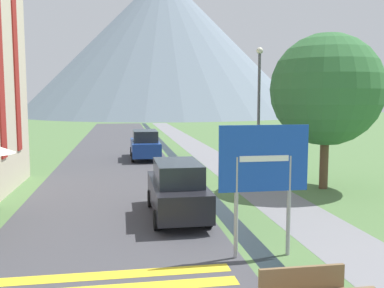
{
  "coord_description": "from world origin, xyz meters",
  "views": [
    {
      "loc": [
        -2.14,
        -5.15,
        3.83
      ],
      "look_at": [
        0.38,
        10.0,
        2.17
      ],
      "focal_mm": 40.0,
      "sensor_mm": 36.0,
      "label": 1
    }
  ],
  "objects_px": {
    "road_sign": "(264,169)",
    "parked_car_far": "(145,145)",
    "parked_car_near": "(177,189)",
    "streetlamp": "(259,107)",
    "tree_by_path": "(326,90)"
  },
  "relations": [
    {
      "from": "road_sign",
      "to": "parked_car_far",
      "type": "height_order",
      "value": "road_sign"
    },
    {
      "from": "parked_car_near",
      "to": "road_sign",
      "type": "bearing_deg",
      "value": -67.43
    },
    {
      "from": "parked_car_near",
      "to": "streetlamp",
      "type": "height_order",
      "value": "streetlamp"
    },
    {
      "from": "streetlamp",
      "to": "tree_by_path",
      "type": "xyz_separation_m",
      "value": [
        2.7,
        -0.64,
        0.71
      ]
    },
    {
      "from": "parked_car_far",
      "to": "streetlamp",
      "type": "xyz_separation_m",
      "value": [
        4.28,
        -9.47,
        2.55
      ]
    },
    {
      "from": "parked_car_near",
      "to": "tree_by_path",
      "type": "bearing_deg",
      "value": 26.37
    },
    {
      "from": "streetlamp",
      "to": "parked_car_near",
      "type": "bearing_deg",
      "value": -135.29
    },
    {
      "from": "parked_car_near",
      "to": "parked_car_far",
      "type": "bearing_deg",
      "value": 91.18
    },
    {
      "from": "road_sign",
      "to": "tree_by_path",
      "type": "distance_m",
      "value": 9.01
    },
    {
      "from": "streetlamp",
      "to": "tree_by_path",
      "type": "height_order",
      "value": "tree_by_path"
    },
    {
      "from": "parked_car_near",
      "to": "streetlamp",
      "type": "relative_size",
      "value": 0.74
    },
    {
      "from": "parked_car_far",
      "to": "streetlamp",
      "type": "height_order",
      "value": "streetlamp"
    },
    {
      "from": "parked_car_far",
      "to": "parked_car_near",
      "type": "bearing_deg",
      "value": -88.82
    },
    {
      "from": "parked_car_near",
      "to": "streetlamp",
      "type": "bearing_deg",
      "value": 44.71
    },
    {
      "from": "road_sign",
      "to": "parked_car_near",
      "type": "bearing_deg",
      "value": 112.57
    }
  ]
}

